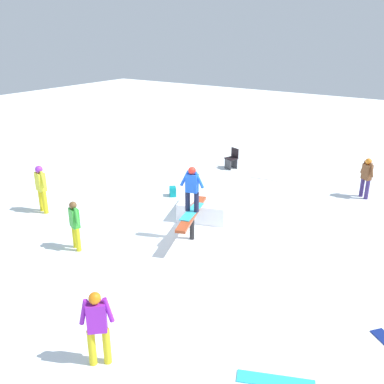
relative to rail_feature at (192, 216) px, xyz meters
name	(u,v)px	position (x,y,z in m)	size (l,w,h in m)	color
ground_plane	(192,239)	(0.00, 0.00, -0.72)	(60.00, 60.00, 0.00)	white
rail_feature	(192,216)	(0.00, 0.00, 0.00)	(2.43, 1.09, 0.85)	black
snow_kicker_ramp	(206,205)	(-1.74, -0.61, -0.42)	(1.80, 1.50, 0.59)	white
main_rider_on_rail	(192,190)	(0.00, 0.00, 0.79)	(1.34, 0.70, 1.33)	#2EB9D1
bystander_brown	(366,176)	(-6.09, 3.32, 0.10)	(0.46, 0.56, 1.46)	#3B2B67
bystander_purple	(97,325)	(4.98, 1.34, 0.13)	(0.47, 0.51, 1.50)	gold
bystander_green	(75,223)	(2.25, -2.29, 0.07)	(0.30, 0.58, 1.40)	gold
bystander_yellow	(41,186)	(1.10, -5.14, 0.18)	(0.31, 0.69, 1.59)	gold
loose_snowboard_cyan	(276,381)	(3.63, 4.16, -0.71)	(1.33, 0.28, 0.02)	#2BBDCE
loose_snowboard_white	(265,178)	(-6.03, -0.49, -0.71)	(1.32, 0.28, 0.02)	white
folding_chair	(232,159)	(-6.46, -2.25, -0.30)	(0.57, 0.57, 0.88)	#3F3F44
backpack_on_snow	(173,192)	(-2.41, -2.45, -0.55)	(0.30, 0.22, 0.34)	#0C8B93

